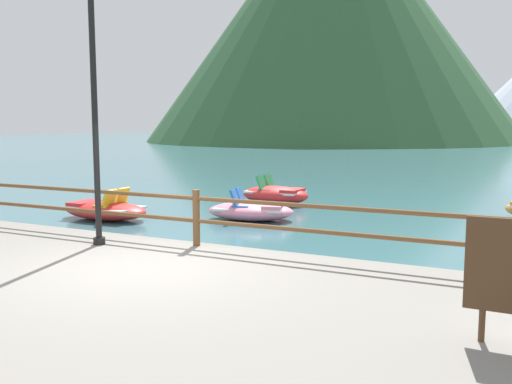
{
  "coord_description": "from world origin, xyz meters",
  "views": [
    {
      "loc": [
        4.9,
        -6.25,
        2.44
      ],
      "look_at": [
        -0.56,
        5.0,
        0.9
      ],
      "focal_mm": 38.85,
      "sensor_mm": 36.0,
      "label": 1
    }
  ],
  "objects_px": {
    "lamp_post": "(94,88)",
    "pedal_boat_2": "(251,210)",
    "pedal_boat_3": "(105,210)",
    "pedal_boat_4": "(275,194)"
  },
  "relations": [
    {
      "from": "lamp_post",
      "to": "pedal_boat_2",
      "type": "bearing_deg",
      "value": 87.34
    },
    {
      "from": "lamp_post",
      "to": "pedal_boat_3",
      "type": "bearing_deg",
      "value": 130.09
    },
    {
      "from": "pedal_boat_2",
      "to": "pedal_boat_3",
      "type": "bearing_deg",
      "value": -155.68
    },
    {
      "from": "pedal_boat_2",
      "to": "pedal_boat_4",
      "type": "relative_size",
      "value": 1.11
    },
    {
      "from": "pedal_boat_2",
      "to": "lamp_post",
      "type": "bearing_deg",
      "value": -92.66
    },
    {
      "from": "pedal_boat_2",
      "to": "pedal_boat_3",
      "type": "xyz_separation_m",
      "value": [
        -3.43,
        -1.55,
        0.0
      ]
    },
    {
      "from": "lamp_post",
      "to": "pedal_boat_2",
      "type": "xyz_separation_m",
      "value": [
        0.25,
        5.34,
        -2.79
      ]
    },
    {
      "from": "lamp_post",
      "to": "pedal_boat_4",
      "type": "bearing_deg",
      "value": 92.51
    },
    {
      "from": "lamp_post",
      "to": "pedal_boat_4",
      "type": "relative_size",
      "value": 2.0
    },
    {
      "from": "lamp_post",
      "to": "pedal_boat_4",
      "type": "distance_m",
      "value": 8.69
    }
  ]
}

